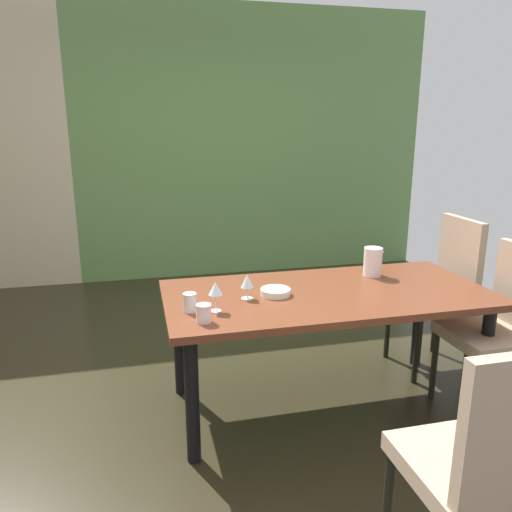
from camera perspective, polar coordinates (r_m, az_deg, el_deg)
name	(u,v)px	position (r m, az deg, el deg)	size (l,w,h in m)	color
ground_plane	(231,407)	(3.13, -2.91, -16.89)	(5.45, 5.63, 0.02)	black
garden_window_panel	(255,145)	(5.54, -0.08, 12.60)	(3.81, 0.10, 2.82)	#648D4C
dining_table	(327,305)	(2.89, 8.10, -5.54)	(1.84, 0.88, 0.72)	brown
chair_right_near	(501,321)	(3.16, 26.24, -6.71)	(0.44, 0.44, 0.99)	tan
chair_head_near	(488,461)	(1.93, 24.95, -20.50)	(0.44, 0.44, 1.01)	tan
chair_right_far	(442,287)	(3.58, 20.50, -3.30)	(0.44, 0.44, 1.04)	tan
wine_glass_left	(247,282)	(2.69, -1.03, -2.98)	(0.07, 0.07, 0.14)	silver
wine_glass_north	(215,289)	(2.51, -4.65, -3.83)	(0.07, 0.07, 0.15)	silver
serving_bowl_corner	(275,292)	(2.77, 2.24, -4.12)	(0.17, 0.17, 0.04)	white
cup_west	(204,313)	(2.41, -5.99, -6.54)	(0.07, 0.07, 0.09)	white
cup_near_shelf	(190,302)	(2.55, -7.57, -5.28)	(0.07, 0.07, 0.10)	silver
pitcher_front	(373,261)	(3.18, 13.22, -0.61)	(0.13, 0.11, 0.18)	white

